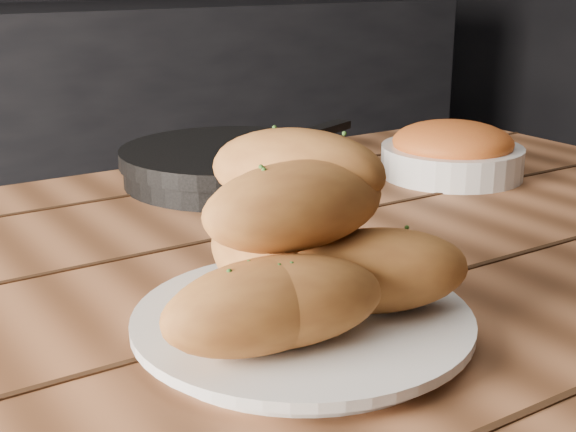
% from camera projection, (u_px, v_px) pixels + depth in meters
% --- Properties ---
extents(counter, '(2.80, 0.60, 0.90)m').
position_uv_depth(counter, '(35.00, 162.00, 2.39)').
color(counter, black).
rests_on(counter, ground).
extents(table, '(1.49, 0.86, 0.75)m').
position_uv_depth(table, '(205.00, 386.00, 0.73)').
color(table, '#975D38').
rests_on(table, ground).
extents(plate, '(0.26, 0.26, 0.02)m').
position_uv_depth(plate, '(302.00, 324.00, 0.61)').
color(plate, silver).
rests_on(plate, table).
extents(bread_rolls, '(0.26, 0.22, 0.14)m').
position_uv_depth(bread_rolls, '(296.00, 252.00, 0.58)').
color(bread_rolls, '#B27031').
rests_on(bread_rolls, plate).
extents(skillet, '(0.40, 0.28, 0.05)m').
position_uv_depth(skillet, '(232.00, 164.00, 1.03)').
color(skillet, black).
rests_on(skillet, table).
extents(bowl, '(0.19, 0.19, 0.07)m').
position_uv_depth(bowl, '(452.00, 152.00, 1.06)').
color(bowl, white).
rests_on(bowl, table).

